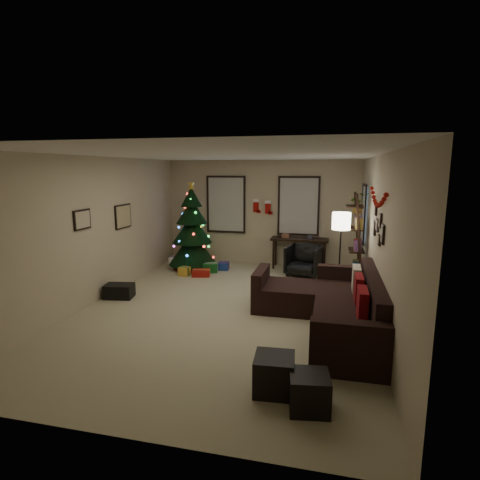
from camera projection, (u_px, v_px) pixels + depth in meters
name	position (u px, v px, depth m)	size (l,w,h in m)	color
floor	(227.00, 309.00, 6.93)	(7.00, 7.00, 0.00)	tan
ceiling	(226.00, 155.00, 6.44)	(7.00, 7.00, 0.00)	white
wall_back	(262.00, 213.00, 10.04)	(5.00, 5.00, 0.00)	#C3B394
wall_front	(120.00, 300.00, 3.33)	(5.00, 5.00, 0.00)	#C3B394
wall_left	(98.00, 229.00, 7.24)	(7.00, 7.00, 0.00)	#C3B394
wall_right	(378.00, 240.00, 6.12)	(7.00, 7.00, 0.00)	#C3B394
window_back_left	(226.00, 204.00, 10.18)	(1.05, 0.06, 1.50)	#728CB2
window_back_right	(299.00, 206.00, 9.76)	(1.05, 0.06, 1.50)	#728CB2
window_right_wall	(364.00, 213.00, 8.54)	(0.06, 0.90, 1.30)	#728CB2
christmas_tree	(192.00, 232.00, 9.62)	(1.20, 1.20, 2.22)	black
presents	(199.00, 267.00, 9.41)	(1.50, 1.01, 0.28)	gold
sofa	(332.00, 307.00, 6.14)	(2.03, 2.94, 0.90)	black
pillow_red_a	(362.00, 306.00, 5.23)	(0.12, 0.46, 0.46)	maroon
pillow_red_b	(359.00, 289.00, 5.94)	(0.12, 0.43, 0.43)	maroon
pillow_cream	(356.00, 280.00, 6.50)	(0.13, 0.45, 0.45)	beige
ottoman_near	(274.00, 374.00, 4.31)	(0.44, 0.44, 0.42)	black
ottoman_far	(309.00, 392.00, 3.99)	(0.41, 0.41, 0.39)	black
desk	(300.00, 242.00, 9.66)	(1.42, 0.51, 0.77)	black
desk_chair	(304.00, 260.00, 9.06)	(0.70, 0.65, 0.72)	black
bookshelf	(357.00, 244.00, 7.84)	(0.30, 0.59, 2.01)	black
potted_plant	(359.00, 200.00, 7.98)	(0.49, 0.43, 0.55)	#4C4C4C
floor_lamp	(341.00, 227.00, 7.39)	(0.35, 0.35, 1.65)	black
art_map	(123.00, 216.00, 8.06)	(0.04, 0.60, 0.50)	black
art_abstract	(82.00, 220.00, 6.73)	(0.04, 0.45, 0.35)	black
gallery	(379.00, 227.00, 6.02)	(0.03, 1.25, 0.54)	black
garland	(378.00, 198.00, 6.05)	(0.08, 1.90, 0.30)	#A5140C
stocking_left	(256.00, 206.00, 10.02)	(0.20, 0.05, 0.36)	#990F0C
stocking_right	(268.00, 207.00, 9.85)	(0.20, 0.05, 0.36)	#990F0C
storage_bin	(119.00, 291.00, 7.49)	(0.53, 0.36, 0.27)	black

